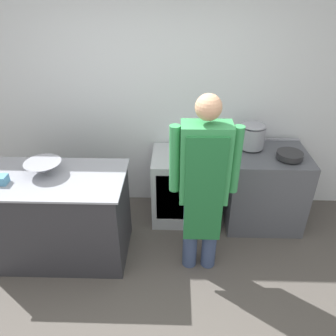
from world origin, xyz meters
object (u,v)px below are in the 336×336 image
object	(u,v)px
stove	(264,188)
person_cook	(204,181)
saute_pan	(290,155)
mixing_bowl	(44,168)
fridge_unit	(184,186)
plastic_tub	(1,180)
stock_pot	(252,135)

from	to	relation	value
stove	person_cook	xyz separation A→B (m)	(-0.76, -0.73, 0.55)
saute_pan	person_cook	bearing A→B (deg)	-146.31
stove	mixing_bowl	distance (m)	2.34
person_cook	saute_pan	size ratio (longest dim) A/B	6.61
fridge_unit	person_cook	bearing A→B (deg)	-79.83
stove	person_cook	size ratio (longest dim) A/B	0.51
plastic_tub	stock_pot	size ratio (longest dim) A/B	0.37
mixing_bowl	stock_pot	bearing A→B (deg)	17.65
stock_pot	saute_pan	world-z (taller)	stock_pot
plastic_tub	stock_pot	bearing A→B (deg)	19.25
mixing_bowl	fridge_unit	bearing A→B (deg)	24.11
stock_pot	person_cook	bearing A→B (deg)	-123.83
stove	person_cook	bearing A→B (deg)	-135.96
stove	plastic_tub	world-z (taller)	plastic_tub
fridge_unit	plastic_tub	world-z (taller)	plastic_tub
person_cook	stock_pot	distance (m)	1.02
plastic_tub	saute_pan	bearing A→B (deg)	12.20
fridge_unit	stove	bearing A→B (deg)	-4.00
stock_pot	saute_pan	xyz separation A→B (m)	(0.35, -0.24, -0.11)
mixing_bowl	person_cook	bearing A→B (deg)	-7.97
mixing_bowl	stock_pot	xyz separation A→B (m)	(2.03, 0.65, 0.06)
mixing_bowl	plastic_tub	bearing A→B (deg)	-151.32
fridge_unit	plastic_tub	bearing A→B (deg)	-154.97
saute_pan	stove	bearing A→B (deg)	144.78
mixing_bowl	plastic_tub	distance (m)	0.36
mixing_bowl	stock_pot	distance (m)	2.13
mixing_bowl	plastic_tub	world-z (taller)	mixing_bowl
plastic_tub	saute_pan	world-z (taller)	plastic_tub
fridge_unit	mixing_bowl	world-z (taller)	mixing_bowl
stove	person_cook	distance (m)	1.19
stove	fridge_unit	world-z (taller)	stove
fridge_unit	person_cook	xyz separation A→B (m)	(0.14, -0.79, 0.59)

